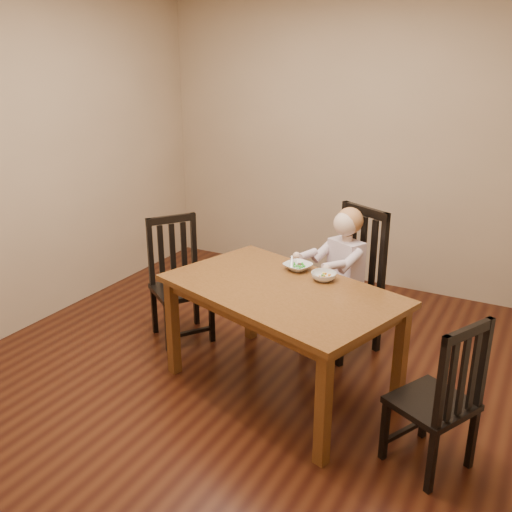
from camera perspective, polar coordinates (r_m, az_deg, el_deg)
The scene contains 9 objects.
room at distance 3.65m, azimuth 0.11°, elevation 7.16°, with size 4.01×4.01×2.71m.
dining_table at distance 3.65m, azimuth 2.51°, elevation -4.42°, with size 1.67×1.28×0.74m.
chair_child at distance 4.31m, azimuth 9.18°, elevation -2.67°, with size 0.62×0.61×1.08m.
chair_left at distance 4.49m, azimuth -7.71°, elevation -2.51°, with size 0.56×0.56×0.96m.
chair_right at distance 3.22m, azimuth 17.90°, elevation -13.47°, with size 0.51×0.51×0.90m.
toddler at distance 4.22m, azimuth 8.75°, elevation -0.97°, with size 0.34×0.42×0.58m, color silver, non-canonical shape.
bowl_peas at distance 3.91m, azimuth 4.21°, elevation -1.06°, with size 0.18×0.18×0.04m, color silver.
bowl_veg at distance 3.75m, azimuth 6.78°, elevation -2.02°, with size 0.17×0.17×0.05m, color silver.
fork at distance 3.91m, azimuth 3.58°, elevation -0.68°, with size 0.05×0.11×0.04m.
Camera 1 is at (1.69, -3.13, 2.15)m, focal length 40.00 mm.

